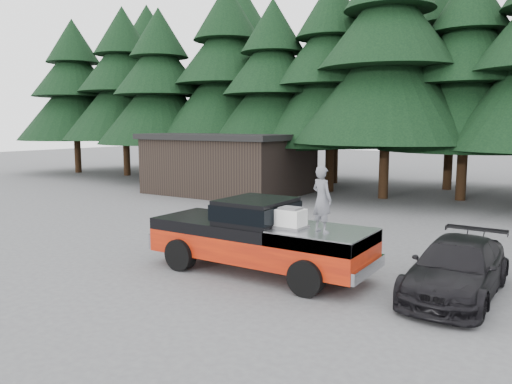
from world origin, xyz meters
The scene contains 8 objects.
ground centered at (0.00, 0.00, 0.00)m, with size 120.00×120.00×0.00m, color #4D4D4F.
pickup_truck centered at (0.59, 0.03, 0.67)m, with size 6.00×2.04×1.33m, color red, non-canonical shape.
truck_cab centered at (0.49, 0.03, 1.62)m, with size 1.66×1.90×0.59m, color black.
air_compressor centered at (1.63, -0.21, 1.55)m, with size 0.65×0.53×0.44m, color silver.
man_on_bed centered at (2.45, -0.20, 2.10)m, with size 0.56×0.37×1.55m, color #5A5B62.
parked_car centered at (5.25, 0.93, 0.63)m, with size 1.75×4.32×1.25m, color black.
utility_building centered at (-9.00, 12.00, 1.67)m, with size 8.40×6.40×3.30m.
treeline centered at (0.42, 17.20, 7.72)m, with size 60.15×16.05×17.50m.
Camera 1 is at (7.33, -10.58, 3.82)m, focal length 35.00 mm.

